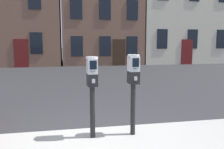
% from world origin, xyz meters
% --- Properties ---
extents(ground_plane, '(160.00, 160.00, 0.00)m').
position_xyz_m(ground_plane, '(0.00, 0.00, 0.00)').
color(ground_plane, '#28282B').
extents(parking_meter_near_kerb, '(0.23, 0.26, 1.46)m').
position_xyz_m(parking_meter_near_kerb, '(-0.01, -0.27, 1.14)').
color(parking_meter_near_kerb, black).
rests_on(parking_meter_near_kerb, sidewalk_slab).
extents(parking_meter_twin_adjacent, '(0.23, 0.26, 1.49)m').
position_xyz_m(parking_meter_twin_adjacent, '(0.74, -0.27, 1.17)').
color(parking_meter_twin_adjacent, black).
rests_on(parking_meter_twin_adjacent, sidewalk_slab).
extents(townhouse_brownstone, '(6.60, 6.54, 11.31)m').
position_xyz_m(townhouse_brownstone, '(2.60, 17.42, 5.66)').
color(townhouse_brownstone, brown).
rests_on(townhouse_brownstone, ground_plane).
extents(townhouse_brick_corner, '(8.17, 5.84, 11.65)m').
position_xyz_m(townhouse_brick_corner, '(10.09, 17.08, 5.83)').
color(townhouse_brick_corner, beige).
rests_on(townhouse_brick_corner, ground_plane).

